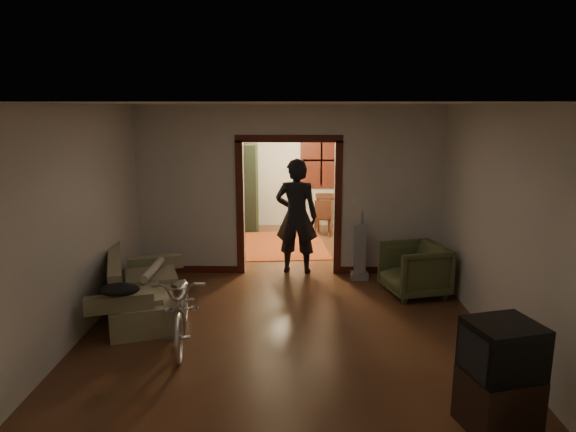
{
  "coord_description": "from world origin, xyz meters",
  "views": [
    {
      "loc": [
        0.11,
        -7.61,
        2.77
      ],
      "look_at": [
        0.0,
        -0.3,
        1.2
      ],
      "focal_mm": 32.0,
      "sensor_mm": 36.0,
      "label": 1
    }
  ],
  "objects_px": {
    "bicycle": "(182,305)",
    "person": "(296,216)",
    "armchair": "(414,270)",
    "desk": "(339,213)",
    "locker": "(236,187)",
    "sofa": "(140,285)"
  },
  "relations": [
    {
      "from": "person",
      "to": "locker",
      "type": "relative_size",
      "value": 0.99
    },
    {
      "from": "person",
      "to": "armchair",
      "type": "bearing_deg",
      "value": 156.64
    },
    {
      "from": "armchair",
      "to": "bicycle",
      "type": "bearing_deg",
      "value": -77.82
    },
    {
      "from": "locker",
      "to": "armchair",
      "type": "bearing_deg",
      "value": -58.5
    },
    {
      "from": "armchair",
      "to": "person",
      "type": "xyz_separation_m",
      "value": [
        -1.76,
        1.04,
        0.58
      ]
    },
    {
      "from": "bicycle",
      "to": "locker",
      "type": "relative_size",
      "value": 0.85
    },
    {
      "from": "person",
      "to": "sofa",
      "type": "bearing_deg",
      "value": 48.11
    },
    {
      "from": "person",
      "to": "bicycle",
      "type": "bearing_deg",
      "value": 69.73
    },
    {
      "from": "bicycle",
      "to": "locker",
      "type": "xyz_separation_m",
      "value": [
        0.01,
        5.65,
        0.54
      ]
    },
    {
      "from": "sofa",
      "to": "locker",
      "type": "xyz_separation_m",
      "value": [
        0.76,
        4.86,
        0.57
      ]
    },
    {
      "from": "sofa",
      "to": "desk",
      "type": "relative_size",
      "value": 1.7
    },
    {
      "from": "sofa",
      "to": "bicycle",
      "type": "relative_size",
      "value": 1.07
    },
    {
      "from": "sofa",
      "to": "bicycle",
      "type": "distance_m",
      "value": 1.09
    },
    {
      "from": "bicycle",
      "to": "armchair",
      "type": "relative_size",
      "value": 1.96
    },
    {
      "from": "armchair",
      "to": "locker",
      "type": "height_order",
      "value": "locker"
    },
    {
      "from": "sofa",
      "to": "desk",
      "type": "bearing_deg",
      "value": 38.76
    },
    {
      "from": "sofa",
      "to": "bicycle",
      "type": "bearing_deg",
      "value": -65.8
    },
    {
      "from": "bicycle",
      "to": "person",
      "type": "height_order",
      "value": "person"
    },
    {
      "from": "bicycle",
      "to": "person",
      "type": "distance_m",
      "value": 3.0
    },
    {
      "from": "sofa",
      "to": "desk",
      "type": "distance_m",
      "value": 5.81
    },
    {
      "from": "bicycle",
      "to": "desk",
      "type": "height_order",
      "value": "bicycle"
    },
    {
      "from": "armchair",
      "to": "desk",
      "type": "distance_m",
      "value": 4.21
    }
  ]
}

